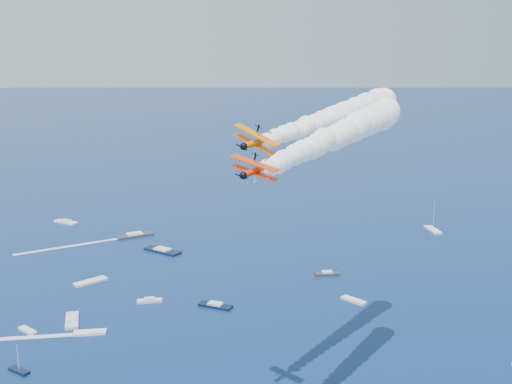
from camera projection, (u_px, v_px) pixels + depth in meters
name	position (u px, v px, depth m)	size (l,w,h in m)	color
biplane_lead	(257.00, 142.00, 109.78)	(8.19, 9.18, 5.53)	#F66805
biplane_trail	(255.00, 170.00, 91.26)	(6.80, 7.63, 4.59)	#FF3505
smoke_trail_lead	(333.00, 118.00, 128.63)	(42.36, 31.11, 9.73)	white
smoke_trail_trail	(335.00, 136.00, 111.10)	(40.54, 33.57, 9.73)	white
spectator_boats	(122.00, 288.00, 195.53)	(238.33, 170.72, 0.70)	white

